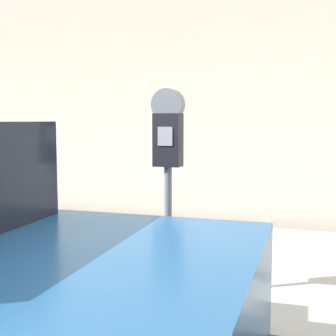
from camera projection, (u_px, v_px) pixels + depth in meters
name	position (u px, v px, depth m)	size (l,w,h in m)	color
sidewalk	(163.00, 260.00, 4.48)	(24.00, 2.80, 0.14)	#BCB7AD
building_facade	(211.00, 11.00, 5.90)	(24.00, 0.30, 5.55)	beige
parking_meter	(168.00, 147.00, 3.28)	(0.22, 0.12, 1.49)	slate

